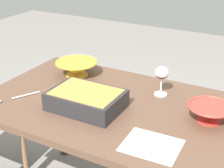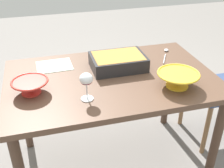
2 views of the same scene
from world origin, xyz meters
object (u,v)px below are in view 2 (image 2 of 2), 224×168
(small_bowl, at_px, (178,79))
(wine_glass, at_px, (86,81))
(serving_spoon, at_px, (166,53))
(napkin, at_px, (54,66))
(mixing_bowl, at_px, (30,86))
(dining_table, at_px, (111,89))
(casserole_dish, at_px, (118,61))

(small_bowl, bearing_deg, wine_glass, 179.79)
(small_bowl, bearing_deg, serving_spoon, 73.47)
(napkin, bearing_deg, wine_glass, -73.19)
(small_bowl, bearing_deg, mixing_bowl, 169.81)
(dining_table, distance_m, napkin, 0.42)
(wine_glass, distance_m, napkin, 0.49)
(wine_glass, bearing_deg, dining_table, 47.81)
(dining_table, relative_size, mixing_bowl, 6.27)
(dining_table, height_order, wine_glass, wine_glass)
(serving_spoon, bearing_deg, casserole_dish, -162.55)
(dining_table, relative_size, wine_glass, 8.14)
(dining_table, bearing_deg, napkin, 143.29)
(wine_glass, distance_m, serving_spoon, 0.80)
(small_bowl, xyz_separation_m, napkin, (-0.67, 0.45, -0.05))
(dining_table, bearing_deg, wine_glass, -132.19)
(mixing_bowl, distance_m, small_bowl, 0.83)
(wine_glass, bearing_deg, small_bowl, -0.21)
(casserole_dish, bearing_deg, napkin, 160.61)
(wine_glass, bearing_deg, mixing_bowl, 153.34)
(dining_table, distance_m, casserole_dish, 0.19)
(dining_table, xyz_separation_m, small_bowl, (0.34, -0.21, 0.14))
(casserole_dish, distance_m, serving_spoon, 0.42)
(small_bowl, distance_m, serving_spoon, 0.46)
(mixing_bowl, bearing_deg, wine_glass, -26.66)
(dining_table, xyz_separation_m, serving_spoon, (0.47, 0.23, 0.10))
(wine_glass, height_order, napkin, wine_glass)
(casserole_dish, xyz_separation_m, small_bowl, (0.27, -0.31, 0.00))
(mixing_bowl, height_order, napkin, mixing_bowl)
(casserole_dish, relative_size, small_bowl, 1.42)
(wine_glass, xyz_separation_m, small_bowl, (0.53, -0.00, -0.06))
(wine_glass, bearing_deg, casserole_dish, 49.75)
(wine_glass, height_order, mixing_bowl, wine_glass)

